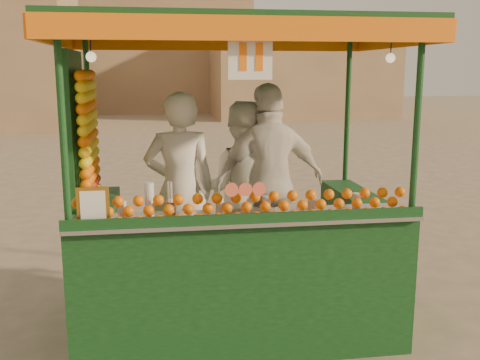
{
  "coord_description": "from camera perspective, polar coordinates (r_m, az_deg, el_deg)",
  "views": [
    {
      "loc": [
        -0.51,
        -4.8,
        2.39
      ],
      "look_at": [
        0.23,
        0.13,
        1.4
      ],
      "focal_mm": 41.29,
      "sensor_mm": 36.0,
      "label": 1
    }
  ],
  "objects": [
    {
      "name": "ground",
      "position": [
        5.38,
        -2.3,
        -15.09
      ],
      "size": [
        90.0,
        90.0,
        0.0
      ],
      "primitive_type": "plane",
      "color": "#6A5C4B",
      "rests_on": "ground"
    },
    {
      "name": "building_right",
      "position": [
        29.76,
        6.14,
        11.39
      ],
      "size": [
        9.0,
        6.0,
        5.0
      ],
      "primitive_type": "cube",
      "color": "#A2845C",
      "rests_on": "ground"
    },
    {
      "name": "building_center",
      "position": [
        34.85,
        -11.33,
        12.85
      ],
      "size": [
        14.0,
        7.0,
        7.0
      ],
      "primitive_type": "cube",
      "color": "#A2845C",
      "rests_on": "ground"
    },
    {
      "name": "juice_cart",
      "position": [
        5.06,
        -1.33,
        -5.7
      ],
      "size": [
        3.09,
        2.0,
        2.81
      ],
      "color": "#0E3413",
      "rests_on": "ground"
    },
    {
      "name": "vendor_left",
      "position": [
        5.35,
        -6.23,
        -0.95
      ],
      "size": [
        0.69,
        0.46,
        1.87
      ],
      "rotation": [
        0.0,
        0.0,
        3.15
      ],
      "color": "silver",
      "rests_on": "ground"
    },
    {
      "name": "vendor_middle",
      "position": [
        5.54,
        0.11,
        -1.01
      ],
      "size": [
        0.99,
        0.85,
        1.77
      ],
      "rotation": [
        0.0,
        0.0,
        2.91
      ],
      "color": "white",
      "rests_on": "ground"
    },
    {
      "name": "vendor_right",
      "position": [
        5.43,
        3.1,
        -0.31
      ],
      "size": [
        1.21,
        0.68,
        1.95
      ],
      "rotation": [
        0.0,
        0.0,
        3.32
      ],
      "color": "silver",
      "rests_on": "ground"
    }
  ]
}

